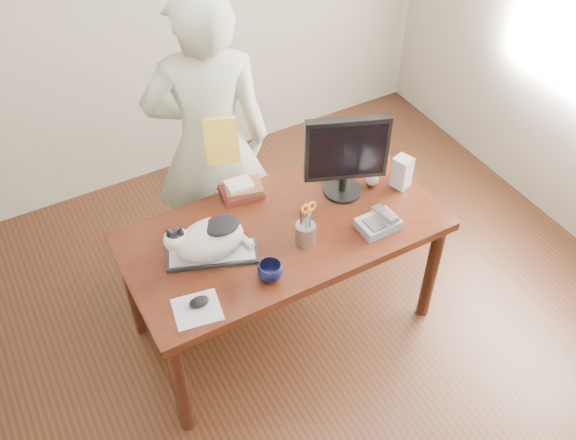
{
  "coord_description": "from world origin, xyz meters",
  "views": [
    {
      "loc": [
        -1.08,
        -1.4,
        3.0
      ],
      "look_at": [
        0.0,
        0.55,
        0.85
      ],
      "focal_mm": 40.0,
      "sensor_mm": 36.0,
      "label": 1
    }
  ],
  "objects_px": {
    "desk": "(276,239)",
    "pen_cup": "(305,231)",
    "mouse": "(199,302)",
    "book_stack": "(242,189)",
    "speaker": "(402,172)",
    "cat": "(207,239)",
    "monitor": "(346,153)",
    "coffee_mug": "(270,271)",
    "baseball": "(372,180)",
    "keyboard": "(212,254)",
    "phone": "(379,223)",
    "calculator": "(341,165)",
    "person": "(210,145)"
  },
  "relations": [
    {
      "from": "desk",
      "to": "phone",
      "type": "height_order",
      "value": "phone"
    },
    {
      "from": "keyboard",
      "to": "monitor",
      "type": "bearing_deg",
      "value": 26.59
    },
    {
      "from": "speaker",
      "to": "calculator",
      "type": "height_order",
      "value": "speaker"
    },
    {
      "from": "monitor",
      "to": "baseball",
      "type": "distance_m",
      "value": 0.29
    },
    {
      "from": "keyboard",
      "to": "coffee_mug",
      "type": "xyz_separation_m",
      "value": [
        0.18,
        -0.26,
        0.03
      ]
    },
    {
      "from": "cat",
      "to": "coffee_mug",
      "type": "distance_m",
      "value": 0.33
    },
    {
      "from": "cat",
      "to": "pen_cup",
      "type": "distance_m",
      "value": 0.47
    },
    {
      "from": "mouse",
      "to": "speaker",
      "type": "relative_size",
      "value": 0.57
    },
    {
      "from": "monitor",
      "to": "coffee_mug",
      "type": "height_order",
      "value": "monitor"
    },
    {
      "from": "desk",
      "to": "monitor",
      "type": "distance_m",
      "value": 0.58
    },
    {
      "from": "desk",
      "to": "monitor",
      "type": "relative_size",
      "value": 3.35
    },
    {
      "from": "keyboard",
      "to": "speaker",
      "type": "bearing_deg",
      "value": 20.4
    },
    {
      "from": "cat",
      "to": "monitor",
      "type": "xyz_separation_m",
      "value": [
        0.8,
        0.07,
        0.14
      ]
    },
    {
      "from": "desk",
      "to": "baseball",
      "type": "xyz_separation_m",
      "value": [
        0.58,
        -0.01,
        0.18
      ]
    },
    {
      "from": "mouse",
      "to": "book_stack",
      "type": "distance_m",
      "value": 0.76
    },
    {
      "from": "desk",
      "to": "pen_cup",
      "type": "relative_size",
      "value": 6.41
    },
    {
      "from": "baseball",
      "to": "coffee_mug",
      "type": "bearing_deg",
      "value": -157.77
    },
    {
      "from": "pen_cup",
      "to": "coffee_mug",
      "type": "bearing_deg",
      "value": -154.02
    },
    {
      "from": "pen_cup",
      "to": "mouse",
      "type": "xyz_separation_m",
      "value": [
        -0.61,
        -0.11,
        -0.05
      ]
    },
    {
      "from": "phone",
      "to": "person",
      "type": "xyz_separation_m",
      "value": [
        -0.53,
        0.83,
        0.13
      ]
    },
    {
      "from": "desk",
      "to": "pen_cup",
      "type": "bearing_deg",
      "value": -76.23
    },
    {
      "from": "desk",
      "to": "cat",
      "type": "distance_m",
      "value": 0.49
    },
    {
      "from": "speaker",
      "to": "desk",
      "type": "bearing_deg",
      "value": 154.69
    },
    {
      "from": "person",
      "to": "cat",
      "type": "bearing_deg",
      "value": 82.75
    },
    {
      "from": "phone",
      "to": "person",
      "type": "relative_size",
      "value": 0.11
    },
    {
      "from": "pen_cup",
      "to": "coffee_mug",
      "type": "relative_size",
      "value": 2.17
    },
    {
      "from": "mouse",
      "to": "phone",
      "type": "relative_size",
      "value": 0.5
    },
    {
      "from": "keyboard",
      "to": "person",
      "type": "distance_m",
      "value": 0.68
    },
    {
      "from": "desk",
      "to": "keyboard",
      "type": "relative_size",
      "value": 3.46
    },
    {
      "from": "monitor",
      "to": "speaker",
      "type": "xyz_separation_m",
      "value": [
        0.3,
        -0.09,
        -0.18
      ]
    },
    {
      "from": "phone",
      "to": "book_stack",
      "type": "relative_size",
      "value": 0.86
    },
    {
      "from": "desk",
      "to": "keyboard",
      "type": "bearing_deg",
      "value": -168.14
    },
    {
      "from": "mouse",
      "to": "book_stack",
      "type": "relative_size",
      "value": 0.43
    },
    {
      "from": "coffee_mug",
      "to": "baseball",
      "type": "xyz_separation_m",
      "value": [
        0.79,
        0.32,
        -0.01
      ]
    },
    {
      "from": "cat",
      "to": "person",
      "type": "height_order",
      "value": "person"
    },
    {
      "from": "desk",
      "to": "book_stack",
      "type": "bearing_deg",
      "value": 104.78
    },
    {
      "from": "mouse",
      "to": "baseball",
      "type": "height_order",
      "value": "baseball"
    },
    {
      "from": "cat",
      "to": "phone",
      "type": "bearing_deg",
      "value": 5.75
    },
    {
      "from": "mouse",
      "to": "speaker",
      "type": "height_order",
      "value": "speaker"
    },
    {
      "from": "speaker",
      "to": "calculator",
      "type": "relative_size",
      "value": 0.89
    },
    {
      "from": "cat",
      "to": "calculator",
      "type": "bearing_deg",
      "value": 36.7
    },
    {
      "from": "keyboard",
      "to": "monitor",
      "type": "height_order",
      "value": "monitor"
    },
    {
      "from": "person",
      "to": "desk",
      "type": "bearing_deg",
      "value": 120.2
    },
    {
      "from": "baseball",
      "to": "monitor",
      "type": "bearing_deg",
      "value": 176.52
    },
    {
      "from": "keyboard",
      "to": "phone",
      "type": "height_order",
      "value": "phone"
    },
    {
      "from": "desk",
      "to": "book_stack",
      "type": "distance_m",
      "value": 0.32
    },
    {
      "from": "keyboard",
      "to": "mouse",
      "type": "xyz_separation_m",
      "value": [
        -0.17,
        -0.24,
        0.01
      ]
    },
    {
      "from": "cat",
      "to": "monitor",
      "type": "bearing_deg",
      "value": 26.28
    },
    {
      "from": "keyboard",
      "to": "book_stack",
      "type": "bearing_deg",
      "value": 67.1
    },
    {
      "from": "monitor",
      "to": "pen_cup",
      "type": "xyz_separation_m",
      "value": [
        -0.35,
        -0.21,
        -0.2
      ]
    }
  ]
}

